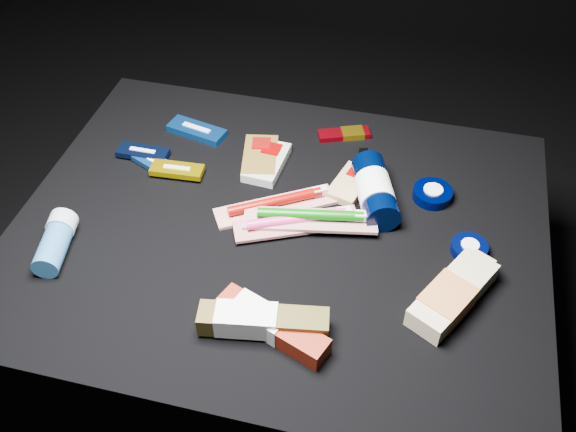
% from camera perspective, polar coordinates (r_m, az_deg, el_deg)
% --- Properties ---
extents(ground, '(3.00, 3.00, 0.00)m').
position_cam_1_polar(ground, '(1.51, -0.66, -11.50)').
color(ground, black).
rests_on(ground, ground).
extents(cloth_table, '(0.98, 0.78, 0.40)m').
position_cam_1_polar(cloth_table, '(1.34, -0.73, -6.81)').
color(cloth_table, black).
rests_on(cloth_table, ground).
extents(luna_bar_0, '(0.13, 0.07, 0.02)m').
position_cam_1_polar(luna_bar_0, '(1.41, -8.11, 7.53)').
color(luna_bar_0, '#0D4291').
rests_on(luna_bar_0, cloth_table).
extents(luna_bar_1, '(0.11, 0.08, 0.01)m').
position_cam_1_polar(luna_bar_1, '(1.35, -12.23, 4.89)').
color(luna_bar_1, '#1A53A5').
rests_on(luna_bar_1, cloth_table).
extents(luna_bar_2, '(0.11, 0.04, 0.01)m').
position_cam_1_polar(luna_bar_2, '(1.37, -12.76, 5.52)').
color(luna_bar_2, black).
rests_on(luna_bar_2, cloth_table).
extents(luna_bar_3, '(0.11, 0.05, 0.01)m').
position_cam_1_polar(luna_bar_3, '(1.31, -9.83, 4.06)').
color(luna_bar_3, '#C3A900').
rests_on(luna_bar_3, cloth_table).
extents(clif_bar_0, '(0.09, 0.14, 0.02)m').
position_cam_1_polar(clif_bar_0, '(1.33, -2.47, 5.36)').
color(clif_bar_0, brown).
rests_on(clif_bar_0, cloth_table).
extents(clif_bar_1, '(0.08, 0.13, 0.02)m').
position_cam_1_polar(clif_bar_1, '(1.32, -1.83, 4.92)').
color(clif_bar_1, '#B2B1AA').
rests_on(clif_bar_1, cloth_table).
extents(clif_bar_2, '(0.09, 0.12, 0.02)m').
position_cam_1_polar(clif_bar_2, '(1.27, 5.64, 2.97)').
color(clif_bar_2, tan).
rests_on(clif_bar_2, cloth_table).
extents(power_bar, '(0.12, 0.07, 0.01)m').
position_cam_1_polar(power_bar, '(1.40, 5.25, 7.29)').
color(power_bar, maroon).
rests_on(power_bar, cloth_table).
extents(lotion_bottle, '(0.11, 0.21, 0.07)m').
position_cam_1_polar(lotion_bottle, '(1.23, 7.74, 2.30)').
color(lotion_bottle, black).
rests_on(lotion_bottle, cloth_table).
extents(cream_tin_upper, '(0.08, 0.08, 0.02)m').
position_cam_1_polar(cream_tin_upper, '(1.27, 12.72, 1.94)').
color(cream_tin_upper, black).
rests_on(cream_tin_upper, cloth_table).
extents(cream_tin_lower, '(0.07, 0.07, 0.02)m').
position_cam_1_polar(cream_tin_lower, '(1.19, 15.81, -2.77)').
color(cream_tin_lower, black).
rests_on(cream_tin_lower, cloth_table).
extents(bodywash_bottle, '(0.14, 0.20, 0.04)m').
position_cam_1_polar(bodywash_bottle, '(1.10, 14.35, -6.87)').
color(bodywash_bottle, '#CAB88F').
rests_on(bodywash_bottle, cloth_table).
extents(deodorant_stick, '(0.07, 0.13, 0.05)m').
position_cam_1_polar(deodorant_stick, '(1.21, -19.96, -2.17)').
color(deodorant_stick, '#255A89').
rests_on(deodorant_stick, cloth_table).
extents(toothbrush_pack_0, '(0.23, 0.17, 0.03)m').
position_cam_1_polar(toothbrush_pack_0, '(1.22, -1.00, 1.10)').
color(toothbrush_pack_0, silver).
rests_on(toothbrush_pack_0, cloth_table).
extents(toothbrush_pack_1, '(0.23, 0.15, 0.03)m').
position_cam_1_polar(toothbrush_pack_1, '(1.18, 0.92, -0.48)').
color(toothbrush_pack_1, '#B0ABA5').
rests_on(toothbrush_pack_1, cloth_table).
extents(toothbrush_pack_2, '(0.25, 0.10, 0.03)m').
position_cam_1_polar(toothbrush_pack_2, '(1.18, 2.17, -0.15)').
color(toothbrush_pack_2, beige).
rests_on(toothbrush_pack_2, cloth_table).
extents(toothpaste_carton_red, '(0.20, 0.11, 0.04)m').
position_cam_1_polar(toothpaste_carton_red, '(1.03, -1.81, -9.46)').
color(toothpaste_carton_red, maroon).
rests_on(toothpaste_carton_red, cloth_table).
extents(toothpaste_carton_green, '(0.21, 0.08, 0.04)m').
position_cam_1_polar(toothpaste_carton_green, '(1.03, -2.73, -9.30)').
color(toothpaste_carton_green, '#3E3512').
rests_on(toothpaste_carton_green, cloth_table).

